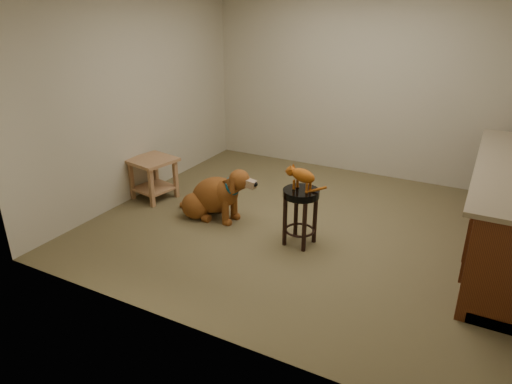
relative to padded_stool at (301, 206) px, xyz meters
The scene contains 8 objects.
floor 0.58m from the padded_stool, 102.70° to the left, with size 4.50×4.00×0.01m, color brown.
room_shell 1.31m from the padded_stool, 102.70° to the left, with size 4.54×4.04×2.62m.
cabinet_run 1.98m from the padded_stool, 20.26° to the left, with size 0.70×2.56×0.94m.
padded_stool is the anchor object (origin of this frame).
wood_stool 2.68m from the padded_stool, 49.42° to the left, with size 0.52×0.52×0.80m.
side_table 2.10m from the padded_stool, behind, with size 0.59×0.59×0.52m.
golden_retriever 1.13m from the padded_stool, behind, with size 1.10×0.55×0.69m.
tabby_kitten 0.32m from the padded_stool, 167.63° to the left, with size 0.44×0.16×0.27m.
Camera 1 is at (1.64, -4.27, 2.34)m, focal length 32.00 mm.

